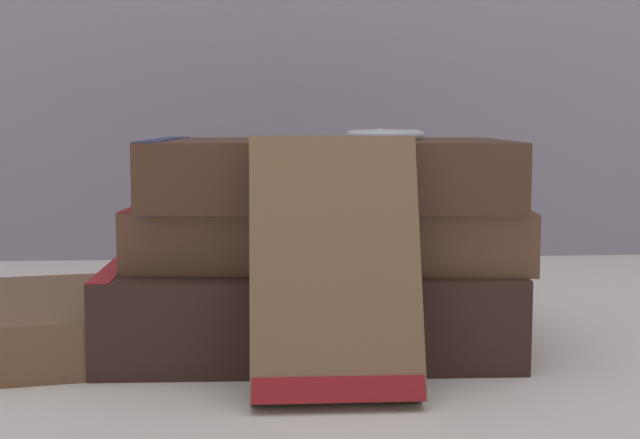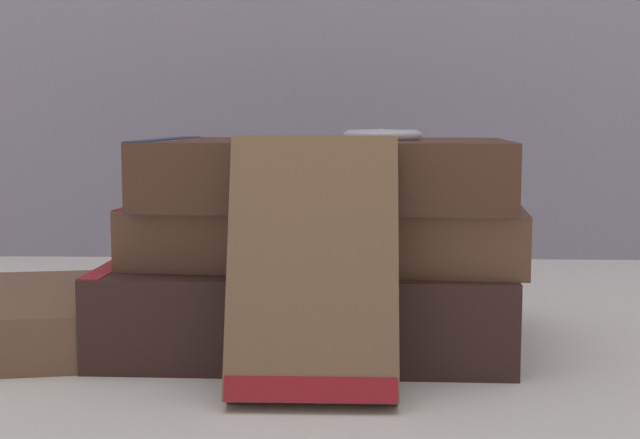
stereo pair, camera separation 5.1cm
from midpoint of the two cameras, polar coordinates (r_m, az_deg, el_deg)
ground_plane at (r=0.52m, az=-6.60°, el=-8.66°), size 3.00×3.00×0.00m
book_flat_bottom at (r=0.53m, az=-4.41°, el=-5.39°), size 0.23×0.15×0.05m
book_flat_middle at (r=0.54m, az=-2.86°, el=-0.64°), size 0.24×0.17×0.03m
book_flat_top at (r=0.52m, az=-3.00°, el=3.04°), size 0.21×0.14×0.04m
book_leaning_front at (r=0.43m, az=-2.73°, el=-3.81°), size 0.08×0.06×0.13m
pocket_watch at (r=0.51m, az=1.10°, el=5.42°), size 0.05×0.05×0.01m
reading_glasses at (r=0.68m, az=-11.11°, el=-4.89°), size 0.10×0.07×0.00m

